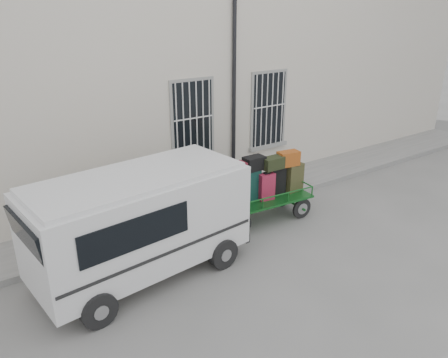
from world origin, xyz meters
name	(u,v)px	position (x,y,z in m)	size (l,w,h in m)	color
ground	(271,234)	(0.00, 0.00, 0.00)	(80.00, 80.00, 0.00)	slate
building	(162,81)	(0.00, 5.50, 3.00)	(24.00, 5.15, 6.00)	beige
sidewalk	(221,200)	(0.00, 2.20, 0.07)	(24.00, 1.70, 0.15)	slate
luggage_cart	(264,185)	(0.30, 0.71, 0.99)	(2.89, 1.29, 1.76)	black
van	(140,219)	(-3.31, 0.20, 1.27)	(4.56, 2.36, 2.21)	silver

